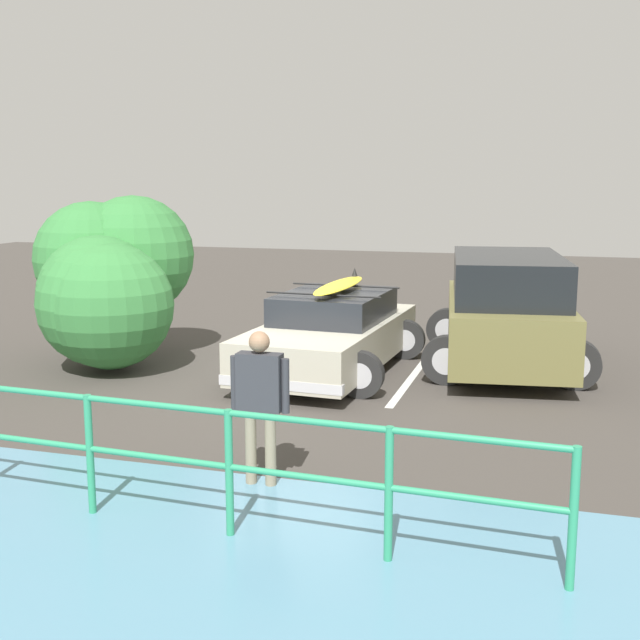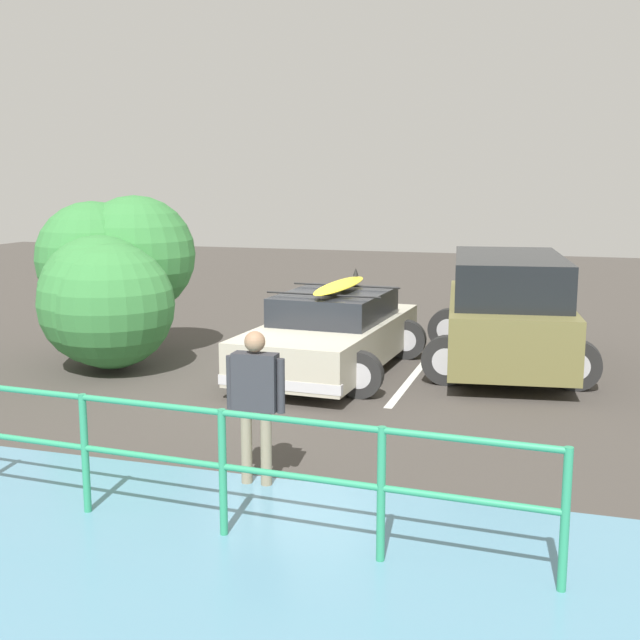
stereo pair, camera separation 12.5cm
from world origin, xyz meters
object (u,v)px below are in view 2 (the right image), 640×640
object	(u,v)px
sedan_car	(332,334)
suv_car	(507,310)
bush_near_left	(108,281)
person_bystander	(256,393)

from	to	relation	value
sedan_car	suv_car	distance (m)	2.91
sedan_car	bush_near_left	xyz separation A→B (m)	(3.72, 0.57, 0.79)
sedan_car	person_bystander	xyz separation A→B (m)	(-0.64, 4.93, 0.33)
bush_near_left	sedan_car	bearing A→B (deg)	-171.25
sedan_car	suv_car	size ratio (longest dim) A/B	0.96
sedan_car	person_bystander	world-z (taller)	person_bystander
suv_car	person_bystander	size ratio (longest dim) A/B	2.93
person_bystander	sedan_car	bearing A→B (deg)	-82.57
sedan_car	person_bystander	size ratio (longest dim) A/B	2.80
sedan_car	bush_near_left	bearing A→B (deg)	8.75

